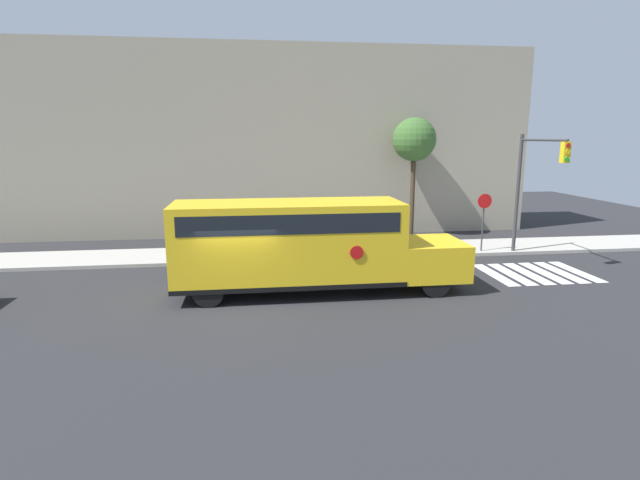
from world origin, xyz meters
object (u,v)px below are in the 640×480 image
at_px(tree_near_sidewalk, 414,141).
at_px(traffic_light, 533,177).
at_px(school_bus, 303,242).
at_px(stop_sign, 484,215).

bearing_deg(tree_near_sidewalk, traffic_light, -58.35).
xyz_separation_m(school_bus, traffic_light, (10.27, 3.44, 1.83)).
xyz_separation_m(school_bus, stop_sign, (8.78, 4.70, 0.03)).
distance_m(stop_sign, traffic_light, 2.65).
xyz_separation_m(traffic_light, tree_near_sidewalk, (-3.47, 5.63, 1.50)).
bearing_deg(tree_near_sidewalk, stop_sign, -65.62).
distance_m(traffic_light, tree_near_sidewalk, 6.79).
bearing_deg(school_bus, stop_sign, 28.15).
bearing_deg(stop_sign, traffic_light, -40.20).
distance_m(school_bus, traffic_light, 10.98).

